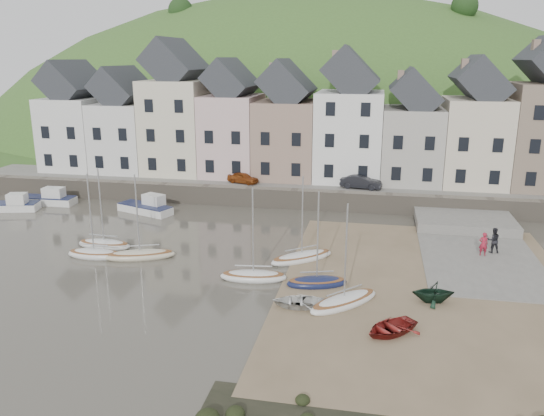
% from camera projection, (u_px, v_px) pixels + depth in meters
% --- Properties ---
extents(ground, '(160.00, 160.00, 0.00)m').
position_uv_depth(ground, '(254.00, 276.00, 35.42)').
color(ground, '#474438').
rests_on(ground, ground).
extents(quay_land, '(90.00, 30.00, 1.50)m').
position_uv_depth(quay_land, '(314.00, 169.00, 65.46)').
color(quay_land, '#3C6126').
rests_on(quay_land, ground).
extents(quay_street, '(70.00, 7.00, 0.10)m').
position_uv_depth(quay_street, '(300.00, 184.00, 54.38)').
color(quay_street, slate).
rests_on(quay_street, quay_land).
extents(seawall, '(70.00, 1.20, 1.80)m').
position_uv_depth(seawall, '(294.00, 199.00, 51.24)').
color(seawall, slate).
rests_on(seawall, ground).
extents(beach, '(18.00, 26.00, 0.06)m').
position_uv_depth(beach, '(428.00, 289.00, 33.36)').
color(beach, brown).
rests_on(beach, ground).
extents(slipway, '(8.00, 18.00, 0.12)m').
position_uv_depth(slipway, '(475.00, 249.00, 40.17)').
color(slipway, slate).
rests_on(slipway, ground).
extents(hillside, '(134.40, 84.00, 84.00)m').
position_uv_depth(hillside, '(303.00, 240.00, 97.88)').
color(hillside, '#3C6126').
rests_on(hillside, ground).
extents(townhouse_terrace, '(61.05, 8.00, 13.93)m').
position_uv_depth(townhouse_terrace, '(322.00, 123.00, 55.80)').
color(townhouse_terrace, silver).
rests_on(townhouse_terrace, quay_land).
extents(sailboat_0, '(4.30, 1.68, 6.32)m').
position_uv_depth(sailboat_0, '(104.00, 244.00, 40.73)').
color(sailboat_0, silver).
rests_on(sailboat_0, ground).
extents(sailboat_1, '(4.02, 1.57, 6.32)m').
position_uv_depth(sailboat_1, '(94.00, 254.00, 38.73)').
color(sailboat_1, silver).
rests_on(sailboat_1, ground).
extents(sailboat_2, '(5.21, 3.14, 6.32)m').
position_uv_depth(sailboat_2, '(140.00, 255.00, 38.53)').
color(sailboat_2, beige).
rests_on(sailboat_2, ground).
extents(sailboat_3, '(4.48, 2.03, 6.32)m').
position_uv_depth(sailboat_3, '(253.00, 276.00, 34.80)').
color(sailboat_3, silver).
rests_on(sailboat_3, ground).
extents(sailboat_4, '(4.75, 4.30, 6.32)m').
position_uv_depth(sailboat_4, '(302.00, 257.00, 38.08)').
color(sailboat_4, silver).
rests_on(sailboat_4, ground).
extents(sailboat_5, '(4.09, 2.53, 6.32)m').
position_uv_depth(sailboat_5, '(317.00, 282.00, 33.85)').
color(sailboat_5, '#151C42').
rests_on(sailboat_5, ground).
extents(sailboat_6, '(4.50, 4.65, 6.32)m').
position_uv_depth(sailboat_6, '(344.00, 301.00, 31.18)').
color(sailboat_6, silver).
rests_on(sailboat_6, ground).
extents(motorboat_0, '(5.60, 1.94, 1.70)m').
position_uv_depth(motorboat_0, '(49.00, 198.00, 52.64)').
color(motorboat_0, silver).
rests_on(motorboat_0, ground).
extents(motorboat_1, '(4.88, 2.75, 1.70)m').
position_uv_depth(motorboat_1, '(14.00, 204.00, 50.46)').
color(motorboat_1, silver).
rests_on(motorboat_1, ground).
extents(motorboat_2, '(5.74, 3.55, 1.70)m').
position_uv_depth(motorboat_2, '(147.00, 206.00, 49.78)').
color(motorboat_2, silver).
rests_on(motorboat_2, ground).
extents(rowboat_white, '(3.24, 2.50, 0.62)m').
position_uv_depth(rowboat_white, '(298.00, 301.00, 30.92)').
color(rowboat_white, silver).
rests_on(rowboat_white, beach).
extents(rowboat_green, '(2.73, 2.46, 1.27)m').
position_uv_depth(rowboat_green, '(433.00, 292.00, 31.40)').
color(rowboat_green, black).
rests_on(rowboat_green, beach).
extents(rowboat_red, '(3.75, 3.73, 0.64)m').
position_uv_depth(rowboat_red, '(391.00, 327.00, 27.91)').
color(rowboat_red, maroon).
rests_on(rowboat_red, beach).
extents(person_red, '(0.64, 0.44, 1.72)m').
position_uv_depth(person_red, '(483.00, 244.00, 38.60)').
color(person_red, maroon).
rests_on(person_red, slipway).
extents(person_dark, '(0.98, 0.80, 1.87)m').
position_uv_depth(person_dark, '(493.00, 240.00, 39.16)').
color(person_dark, black).
rests_on(person_dark, slipway).
extents(car_left, '(3.48, 2.26, 1.10)m').
position_uv_depth(car_left, '(243.00, 178.00, 54.32)').
color(car_left, brown).
rests_on(car_left, quay_street).
extents(car_right, '(4.11, 1.98, 1.30)m').
position_uv_depth(car_right, '(361.00, 182.00, 52.11)').
color(car_right, black).
rests_on(car_right, quay_street).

